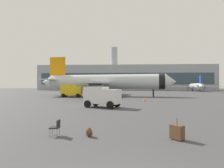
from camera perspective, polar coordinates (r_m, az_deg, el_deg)
The scene contains 10 objects.
airplane_at_gate at distance 49.07m, azimuth -2.15°, elevation 0.58°, with size 35.74×32.36×10.50m.
airplane_taxiing at distance 101.48m, azimuth 23.80°, elevation -0.58°, with size 22.22×24.53×7.21m.
service_truck at distance 46.05m, azimuth -12.10°, elevation -1.88°, with size 4.92×2.76×2.90m.
cargo_van at distance 23.96m, azimuth -3.04°, elevation -3.56°, with size 4.82×3.57×2.60m.
safety_cone_near at distance 48.36m, azimuth 5.15°, elevation -3.30°, with size 0.44×0.44×0.74m.
safety_cone_mid at distance 33.51m, azimuth 9.79°, elevation -4.56°, with size 0.44×0.44×0.71m.
rolling_suitcase at distance 10.40m, azimuth 18.95°, elevation -13.47°, with size 0.72×0.75×1.10m.
traveller_backpack at distance 10.57m, azimuth -6.87°, elevation -14.17°, with size 0.36×0.40×0.48m.
gate_chair at distance 11.04m, azimuth -16.44°, elevation -12.15°, with size 0.48×0.48×0.86m.
terminal_building at distance 122.98m, azimuth 4.02°, elevation 1.88°, with size 109.08×17.55×27.46m.
Camera 1 is at (0.03, -4.46, 2.73)m, focal length 30.48 mm.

